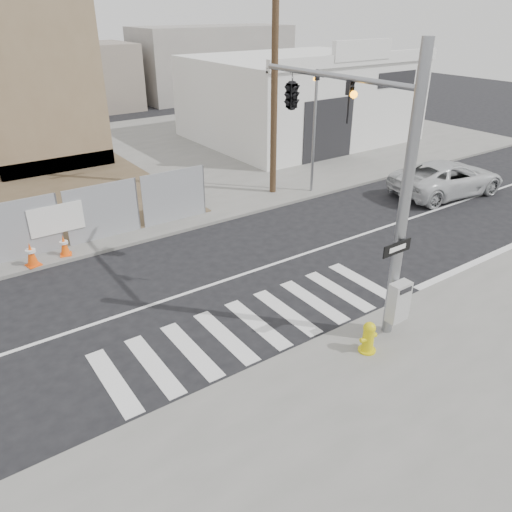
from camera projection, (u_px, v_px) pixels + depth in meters
ground at (210, 286)px, 15.22m from camera, size 100.00×100.00×0.00m
sidewalk_far at (71, 171)px, 25.42m from camera, size 50.00×20.00×0.12m
signal_pole at (326, 130)px, 12.84m from camera, size 0.96×5.87×7.00m
far_signal_pole at (315, 115)px, 21.10m from camera, size 0.16×0.20×5.60m
concrete_wall_right at (48, 105)px, 23.73m from camera, size 5.50×1.30×8.00m
auto_shop at (298, 98)px, 30.71m from camera, size 12.00×10.20×5.95m
utility_pole_right at (275, 72)px, 20.21m from camera, size 1.60×0.28×10.00m
fire_hydrant at (368, 337)px, 11.98m from camera, size 0.53×0.53×0.82m
suv at (448, 178)px, 22.23m from camera, size 5.67×3.14×1.50m
traffic_cone_c at (31, 254)px, 15.96m from camera, size 0.49×0.49×0.80m
traffic_cone_d at (64, 245)px, 16.66m from camera, size 0.45×0.45×0.71m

